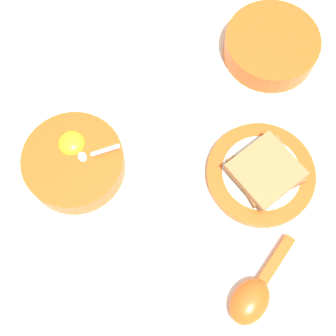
% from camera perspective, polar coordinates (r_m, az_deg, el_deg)
% --- Properties ---
extents(ground_plane, '(3.00, 3.00, 0.00)m').
position_cam_1_polar(ground_plane, '(0.81, 8.29, -5.88)').
color(ground_plane, silver).
extents(egg_bowl, '(0.17, 0.17, 0.08)m').
position_cam_1_polar(egg_bowl, '(0.82, -11.36, 0.71)').
color(egg_bowl, '#DB5119').
rests_on(egg_bowl, ground_plane).
extents(toast_plate, '(0.19, 0.19, 0.02)m').
position_cam_1_polar(toast_plate, '(0.83, 11.22, -0.73)').
color(toast_plate, '#DB5119').
rests_on(toast_plate, ground_plane).
extents(toast_sandwich, '(0.12, 0.12, 0.03)m').
position_cam_1_polar(toast_sandwich, '(0.81, 11.83, -0.33)').
color(toast_sandwich, brown).
rests_on(toast_sandwich, toast_plate).
extents(soup_spoon, '(0.11, 0.17, 0.04)m').
position_cam_1_polar(soup_spoon, '(0.78, 10.40, -15.01)').
color(soup_spoon, '#DB5119').
rests_on(soup_spoon, ground_plane).
extents(congee_bowl, '(0.18, 0.18, 0.05)m').
position_cam_1_polar(congee_bowl, '(0.93, 12.47, 14.40)').
color(congee_bowl, '#DB5119').
rests_on(congee_bowl, ground_plane).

